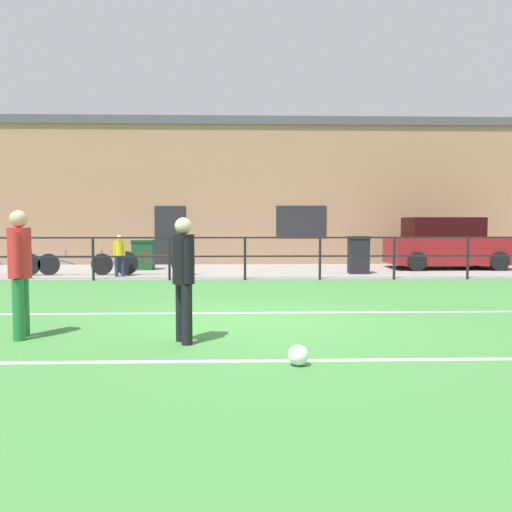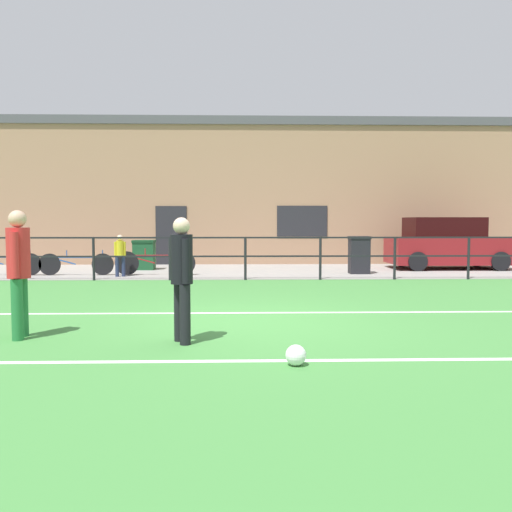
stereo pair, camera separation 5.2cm
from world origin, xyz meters
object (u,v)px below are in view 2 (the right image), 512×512
object	(u,v)px
soccer_ball_match	(296,355)
spectator_child	(120,253)
bicycle_parked_3	(76,264)
trash_bin_1	(359,255)
parked_car_red	(447,245)
player_striker	(19,266)
trash_bin_0	(144,255)
bicycle_parked_2	(4,264)
player_goalkeeper	(182,272)
bicycle_parked_1	(155,263)

from	to	relation	value
soccer_ball_match	spectator_child	size ratio (longest dim) A/B	0.20
bicycle_parked_3	trash_bin_1	world-z (taller)	trash_bin_1
parked_car_red	trash_bin_1	xyz separation A→B (m)	(-3.23, -1.56, -0.23)
player_striker	trash_bin_0	distance (m)	10.05
bicycle_parked_2	trash_bin_0	xyz separation A→B (m)	(3.67, 1.77, 0.15)
player_goalkeeper	player_striker	bearing A→B (deg)	-122.36
bicycle_parked_3	trash_bin_0	xyz separation A→B (m)	(1.62, 1.77, 0.15)
bicycle_parked_1	bicycle_parked_2	xyz separation A→B (m)	(-4.29, 0.00, -0.03)
bicycle_parked_1	player_striker	bearing A→B (deg)	-93.29
soccer_ball_match	bicycle_parked_3	world-z (taller)	bicycle_parked_3
parked_car_red	bicycle_parked_3	distance (m)	11.58
player_striker	trash_bin_1	distance (m)	10.70
spectator_child	bicycle_parked_3	size ratio (longest dim) A/B	0.55
spectator_child	trash_bin_1	bearing A→B (deg)	172.44
soccer_ball_match	trash_bin_0	distance (m)	12.08
player_goalkeeper	bicycle_parked_2	size ratio (longest dim) A/B	0.75
player_goalkeeper	spectator_child	size ratio (longest dim) A/B	1.38
bicycle_parked_2	trash_bin_1	size ratio (longest dim) A/B	1.94
trash_bin_0	trash_bin_1	size ratio (longest dim) A/B	0.86
player_goalkeeper	bicycle_parked_2	distance (m)	10.50
player_goalkeeper	bicycle_parked_3	xyz separation A→B (m)	(-3.96, 8.60, -0.57)
player_goalkeeper	bicycle_parked_2	bearing A→B (deg)	-168.95
spectator_child	player_striker	bearing A→B (deg)	79.78
trash_bin_0	trash_bin_1	distance (m)	6.74
spectator_child	trash_bin_0	xyz separation A→B (m)	(0.28, 2.18, -0.18)
soccer_ball_match	bicycle_parked_2	size ratio (longest dim) A/B	0.11
soccer_ball_match	bicycle_parked_2	xyz separation A→B (m)	(-7.35, 9.73, 0.24)
bicycle_parked_1	trash_bin_0	size ratio (longest dim) A/B	2.44
bicycle_parked_2	parked_car_red	bearing A→B (deg)	7.79
spectator_child	trash_bin_0	bearing A→B (deg)	-110.55
bicycle_parked_2	trash_bin_0	size ratio (longest dim) A/B	2.26
player_striker	spectator_child	bearing A→B (deg)	-4.54
parked_car_red	player_goalkeeper	bearing A→B (deg)	-125.56
player_goalkeeper	trash_bin_0	world-z (taller)	player_goalkeeper
parked_car_red	trash_bin_0	xyz separation A→B (m)	(-9.80, -0.08, -0.31)
player_striker	trash_bin_0	xyz separation A→B (m)	(-0.15, 10.04, -0.47)
parked_car_red	soccer_ball_match	bearing A→B (deg)	-117.84
soccer_ball_match	trash_bin_0	world-z (taller)	trash_bin_0
player_goalkeeper	player_striker	xyz separation A→B (m)	(-2.19, 0.33, 0.05)
player_striker	soccer_ball_match	bearing A→B (deg)	-120.12
player_goalkeeper	bicycle_parked_2	xyz separation A→B (m)	(-6.00, 8.60, -0.56)
bicycle_parked_3	trash_bin_0	distance (m)	2.40
player_striker	bicycle_parked_1	xyz separation A→B (m)	(0.48, 8.27, -0.59)
spectator_child	parked_car_red	xyz separation A→B (m)	(10.08, 2.25, 0.12)
player_goalkeeper	bicycle_parked_1	distance (m)	8.78
parked_car_red	trash_bin_1	distance (m)	3.59
spectator_child	trash_bin_1	size ratio (longest dim) A/B	1.06
bicycle_parked_1	trash_bin_0	world-z (taller)	trash_bin_0
bicycle_parked_2	trash_bin_0	world-z (taller)	trash_bin_0
soccer_ball_match	player_goalkeeper	bearing A→B (deg)	139.83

